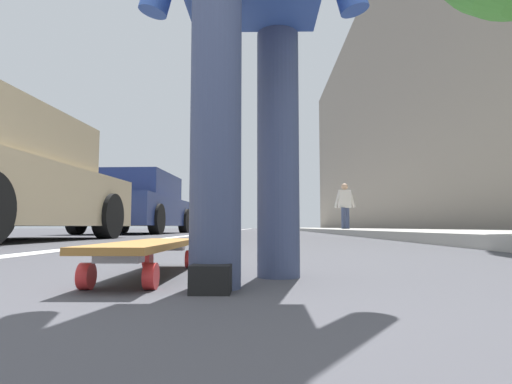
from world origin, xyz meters
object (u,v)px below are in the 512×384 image
skateboard (149,248)px  parked_car_mid (137,205)px  traffic_light (226,169)px  pedestrian_distant (345,204)px

skateboard → parked_car_mid: parked_car_mid is taller
parked_car_mid → traffic_light: size_ratio=1.10×
skateboard → traffic_light: bearing=4.5°
skateboard → traffic_light: 18.66m
pedestrian_distant → skateboard: bearing=166.5°
skateboard → pedestrian_distant: pedestrian_distant is taller
traffic_light → pedestrian_distant: traffic_light is taller
skateboard → parked_car_mid: 9.76m
parked_car_mid → pedestrian_distant: size_ratio=2.91×
parked_car_mid → traffic_light: bearing=-8.8°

